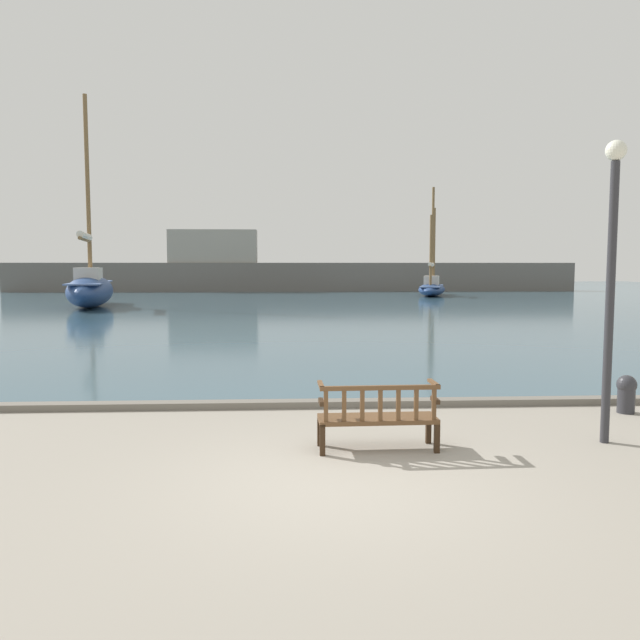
{
  "coord_description": "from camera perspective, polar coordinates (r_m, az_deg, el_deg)",
  "views": [
    {
      "loc": [
        -0.54,
        -6.96,
        2.5
      ],
      "look_at": [
        0.33,
        10.0,
        1.0
      ],
      "focal_mm": 35.0,
      "sensor_mm": 36.0,
      "label": 1
    }
  ],
  "objects": [
    {
      "name": "ground_plane",
      "position": [
        7.41,
        1.47,
        -14.65
      ],
      "size": [
        160.0,
        160.0,
        0.0
      ],
      "primitive_type": "plane",
      "color": "gray"
    },
    {
      "name": "harbor_water",
      "position": [
        51.02,
        -2.34,
        2.27
      ],
      "size": [
        100.0,
        80.0,
        0.08
      ],
      "primitive_type": "cube",
      "color": "#385666",
      "rests_on": "ground"
    },
    {
      "name": "quay_edge_kerb",
      "position": [
        11.09,
        -0.08,
        -7.65
      ],
      "size": [
        40.0,
        0.3,
        0.12
      ],
      "primitive_type": "cube",
      "color": "slate",
      "rests_on": "ground"
    },
    {
      "name": "park_bench",
      "position": [
        8.54,
        5.31,
        -8.72
      ],
      "size": [
        1.61,
        0.56,
        0.92
      ],
      "color": "#322113",
      "rests_on": "ground"
    },
    {
      "name": "sailboat_outer_starboard",
      "position": [
        50.02,
        10.19,
        3.07
      ],
      "size": [
        3.93,
        7.3,
        8.5
      ],
      "color": "navy",
      "rests_on": "harbor_water"
    },
    {
      "name": "sailboat_mid_port",
      "position": [
        38.47,
        -20.26,
        2.77
      ],
      "size": [
        4.13,
        9.66,
        12.11
      ],
      "color": "navy",
      "rests_on": "harbor_water"
    },
    {
      "name": "mooring_bollard",
      "position": [
        11.8,
        26.22,
        -5.94
      ],
      "size": [
        0.33,
        0.33,
        0.65
      ],
      "color": "#2D2D33",
      "rests_on": "ground"
    },
    {
      "name": "lamp_post",
      "position": [
        9.51,
        25.1,
        4.84
      ],
      "size": [
        0.28,
        0.28,
        4.19
      ],
      "color": "#2D2D33",
      "rests_on": "ground"
    },
    {
      "name": "far_breakwater",
      "position": [
        57.92,
        -3.33,
        4.25
      ],
      "size": [
        52.17,
        2.4,
        5.71
      ],
      "color": "#66605B",
      "rests_on": "ground"
    }
  ]
}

